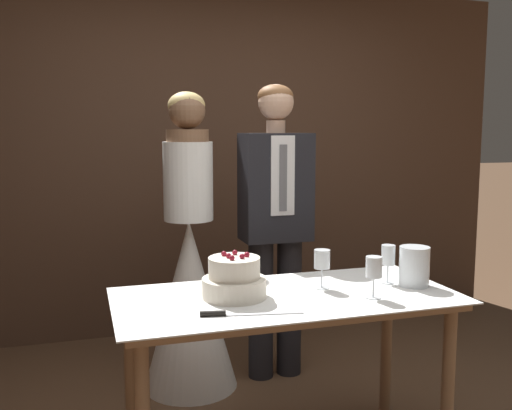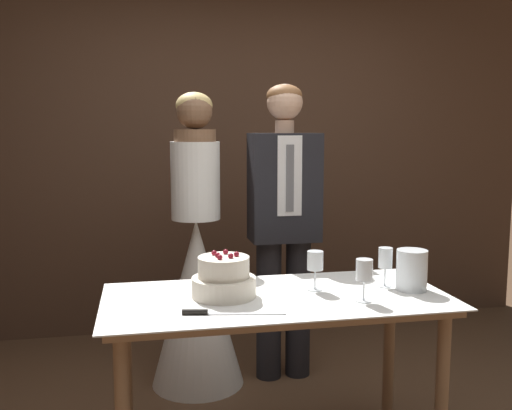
{
  "view_description": "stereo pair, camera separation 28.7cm",
  "coord_description": "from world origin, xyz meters",
  "px_view_note": "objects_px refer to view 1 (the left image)",
  "views": [
    {
      "loc": [
        -0.92,
        -2.13,
        1.49
      ],
      "look_at": [
        -0.07,
        0.58,
        1.12
      ],
      "focal_mm": 40.0,
      "sensor_mm": 36.0,
      "label": 1
    },
    {
      "loc": [
        -0.64,
        -2.2,
        1.49
      ],
      "look_at": [
        -0.07,
        0.58,
        1.12
      ],
      "focal_mm": 40.0,
      "sensor_mm": 36.0,
      "label": 2
    }
  ],
  "objects_px": {
    "groom": "(275,216)",
    "cake_knife": "(232,314)",
    "hurricane_candle": "(414,267)",
    "wine_glass_near": "(322,261)",
    "wine_glass_middle": "(374,269)",
    "wine_glass_far": "(388,257)",
    "tiered_cake": "(234,279)",
    "bride": "(190,282)",
    "cake_table": "(286,316)"
  },
  "relations": [
    {
      "from": "groom",
      "to": "cake_knife",
      "type": "bearing_deg",
      "value": -117.1
    },
    {
      "from": "bride",
      "to": "hurricane_candle",
      "type": "bearing_deg",
      "value": -46.68
    },
    {
      "from": "wine_glass_far",
      "to": "groom",
      "type": "height_order",
      "value": "groom"
    },
    {
      "from": "cake_knife",
      "to": "wine_glass_far",
      "type": "distance_m",
      "value": 0.86
    },
    {
      "from": "wine_glass_far",
      "to": "hurricane_candle",
      "type": "height_order",
      "value": "same"
    },
    {
      "from": "bride",
      "to": "groom",
      "type": "bearing_deg",
      "value": -0.05
    },
    {
      "from": "wine_glass_middle",
      "to": "groom",
      "type": "xyz_separation_m",
      "value": [
        -0.08,
        1.05,
        0.08
      ]
    },
    {
      "from": "wine_glass_middle",
      "to": "wine_glass_far",
      "type": "distance_m",
      "value": 0.27
    },
    {
      "from": "wine_glass_near",
      "to": "wine_glass_middle",
      "type": "relative_size",
      "value": 0.99
    },
    {
      "from": "wine_glass_near",
      "to": "cake_table",
      "type": "bearing_deg",
      "value": -164.25
    },
    {
      "from": "wine_glass_near",
      "to": "groom",
      "type": "distance_m",
      "value": 0.85
    },
    {
      "from": "groom",
      "to": "tiered_cake",
      "type": "bearing_deg",
      "value": -119.42
    },
    {
      "from": "tiered_cake",
      "to": "wine_glass_far",
      "type": "distance_m",
      "value": 0.75
    },
    {
      "from": "wine_glass_middle",
      "to": "groom",
      "type": "bearing_deg",
      "value": 94.27
    },
    {
      "from": "cake_knife",
      "to": "cake_table",
      "type": "bearing_deg",
      "value": 43.87
    },
    {
      "from": "tiered_cake",
      "to": "bride",
      "type": "height_order",
      "value": "bride"
    },
    {
      "from": "hurricane_candle",
      "to": "bride",
      "type": "xyz_separation_m",
      "value": [
        -0.88,
        0.93,
        -0.24
      ]
    },
    {
      "from": "bride",
      "to": "groom",
      "type": "relative_size",
      "value": 0.97
    },
    {
      "from": "groom",
      "to": "cake_table",
      "type": "bearing_deg",
      "value": -106.18
    },
    {
      "from": "hurricane_candle",
      "to": "cake_knife",
      "type": "bearing_deg",
      "value": -169.63
    },
    {
      "from": "cake_table",
      "to": "hurricane_candle",
      "type": "xyz_separation_m",
      "value": [
        0.62,
        -0.03,
        0.18
      ]
    },
    {
      "from": "wine_glass_near",
      "to": "groom",
      "type": "relative_size",
      "value": 0.1
    },
    {
      "from": "cake_table",
      "to": "wine_glass_near",
      "type": "relative_size",
      "value": 8.36
    },
    {
      "from": "cake_knife",
      "to": "wine_glass_far",
      "type": "height_order",
      "value": "wine_glass_far"
    },
    {
      "from": "cake_knife",
      "to": "hurricane_candle",
      "type": "distance_m",
      "value": 0.94
    },
    {
      "from": "tiered_cake",
      "to": "wine_glass_middle",
      "type": "distance_m",
      "value": 0.6
    },
    {
      "from": "cake_table",
      "to": "bride",
      "type": "relative_size",
      "value": 0.87
    },
    {
      "from": "cake_knife",
      "to": "groom",
      "type": "distance_m",
      "value": 1.25
    },
    {
      "from": "cake_table",
      "to": "groom",
      "type": "distance_m",
      "value": 0.98
    },
    {
      "from": "bride",
      "to": "tiered_cake",
      "type": "bearing_deg",
      "value": -87.7
    },
    {
      "from": "cake_knife",
      "to": "groom",
      "type": "xyz_separation_m",
      "value": [
        0.56,
        1.1,
        0.2
      ]
    },
    {
      "from": "cake_knife",
      "to": "wine_glass_far",
      "type": "bearing_deg",
      "value": 26.8
    },
    {
      "from": "tiered_cake",
      "to": "groom",
      "type": "xyz_separation_m",
      "value": [
        0.49,
        0.86,
        0.13
      ]
    },
    {
      "from": "cake_table",
      "to": "hurricane_candle",
      "type": "height_order",
      "value": "hurricane_candle"
    },
    {
      "from": "cake_knife",
      "to": "wine_glass_middle",
      "type": "relative_size",
      "value": 2.23
    },
    {
      "from": "wine_glass_far",
      "to": "hurricane_candle",
      "type": "relative_size",
      "value": 1.0
    },
    {
      "from": "wine_glass_far",
      "to": "hurricane_candle",
      "type": "distance_m",
      "value": 0.13
    },
    {
      "from": "wine_glass_near",
      "to": "wine_glass_middle",
      "type": "bearing_deg",
      "value": -53.98
    },
    {
      "from": "hurricane_candle",
      "to": "groom",
      "type": "height_order",
      "value": "groom"
    },
    {
      "from": "wine_glass_near",
      "to": "hurricane_candle",
      "type": "distance_m",
      "value": 0.44
    },
    {
      "from": "cake_knife",
      "to": "wine_glass_middle",
      "type": "height_order",
      "value": "wine_glass_middle"
    },
    {
      "from": "bride",
      "to": "cake_knife",
      "type": "bearing_deg",
      "value": -92.07
    },
    {
      "from": "wine_glass_middle",
      "to": "bride",
      "type": "height_order",
      "value": "bride"
    },
    {
      "from": "tiered_cake",
      "to": "wine_glass_far",
      "type": "bearing_deg",
      "value": 0.5
    },
    {
      "from": "hurricane_candle",
      "to": "wine_glass_near",
      "type": "bearing_deg",
      "value": 168.89
    },
    {
      "from": "wine_glass_near",
      "to": "hurricane_candle",
      "type": "height_order",
      "value": "hurricane_candle"
    },
    {
      "from": "cake_table",
      "to": "cake_knife",
      "type": "height_order",
      "value": "cake_knife"
    },
    {
      "from": "cake_knife",
      "to": "bride",
      "type": "relative_size",
      "value": 0.24
    },
    {
      "from": "tiered_cake",
      "to": "cake_knife",
      "type": "xyz_separation_m",
      "value": [
        -0.07,
        -0.23,
        -0.07
      ]
    },
    {
      "from": "cake_knife",
      "to": "wine_glass_middle",
      "type": "bearing_deg",
      "value": 14.63
    }
  ]
}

